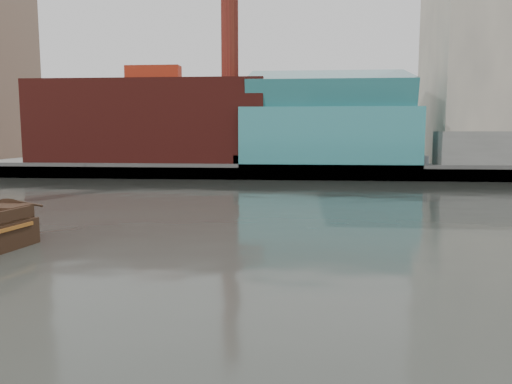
# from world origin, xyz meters

# --- Properties ---
(ground) EXTENTS (400.00, 400.00, 0.00)m
(ground) POSITION_xyz_m (0.00, 0.00, 0.00)
(ground) COLOR #292B26
(ground) RESTS_ON ground
(promenade_far) EXTENTS (220.00, 60.00, 2.00)m
(promenade_far) POSITION_xyz_m (0.00, 92.00, 1.00)
(promenade_far) COLOR slate
(promenade_far) RESTS_ON ground
(seawall) EXTENTS (220.00, 1.00, 2.60)m
(seawall) POSITION_xyz_m (0.00, 62.50, 1.30)
(seawall) COLOR #4C4C49
(seawall) RESTS_ON ground
(skyline) EXTENTS (149.00, 45.00, 62.00)m
(skyline) POSITION_xyz_m (5.21, 84.56, 24.55)
(skyline) COLOR #7B5F4A
(skyline) RESTS_ON promenade_far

